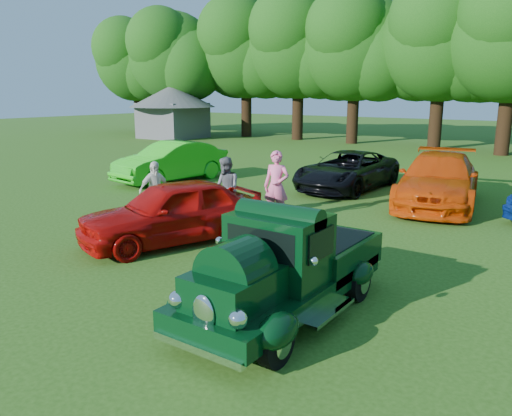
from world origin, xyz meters
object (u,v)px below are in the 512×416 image
Objects in this scene: back_car_black at (347,171)px; gazebo at (173,106)px; red_convertible at (173,211)px; spectator_grey at (226,189)px; hero_pickup at (286,270)px; back_car_lime at (171,162)px; spectator_white at (155,190)px; back_car_orange at (438,180)px; spectator_pink at (276,186)px.

back_car_black is 0.76× the size of gazebo.
red_convertible is 2.36m from spectator_grey.
hero_pickup is 12.49m from back_car_lime.
hero_pickup is 6.81m from spectator_white.
spectator_white is at bearing -42.50° from back_car_lime.
back_car_orange is 0.85× the size of gazebo.
back_car_lime is 0.86× the size of back_car_orange.
back_car_lime is at bearing -157.24° from back_car_black.
back_car_orange is 2.86× the size of spectator_pink.
gazebo is at bearing 141.80° from back_car_orange.
back_car_lime is 6.74m from back_car_black.
spectator_pink is at bearing 61.63° from spectator_grey.
spectator_white is at bearing 153.24° from hero_pickup.
hero_pickup is 2.22× the size of spectator_pink.
back_car_black is 2.56× the size of spectator_pink.
spectator_pink is at bearing -84.06° from back_car_black.
gazebo is at bearing 141.32° from back_car_lime.
red_convertible is at bearing -51.82° from spectator_grey.
hero_pickup is at bearing -2.12° from red_convertible.
hero_pickup reaches higher than back_car_lime.
back_car_black is at bearing 113.36° from spectator_grey.
hero_pickup is at bearing -30.19° from back_car_lime.
spectator_white is (-2.83, -1.71, -0.16)m from spectator_pink.
gazebo reaches higher than spectator_grey.
red_convertible is 8.43m from back_car_orange.
back_car_black is 22.68m from gazebo.
back_car_lime is at bearing 155.58° from red_convertible.
gazebo is (-19.07, 19.58, 1.67)m from red_convertible.
back_car_orange reaches higher than back_car_lime.
spectator_pink is 0.30× the size of gazebo.
gazebo is at bearing 126.15° from spectator_pink.
spectator_white is at bearing -117.47° from spectator_grey.
spectator_grey is 25.54m from gazebo.
back_car_lime is at bearing 179.16° from back_car_orange.
red_convertible is at bearing -45.76° from gazebo.
back_car_black is 5.97m from spectator_grey.
hero_pickup reaches higher than spectator_white.
back_car_orange is at bearing -11.00° from back_car_black.
back_car_orange is 5.38m from spectator_pink.
spectator_white is (-1.96, 1.32, 0.06)m from red_convertible.
hero_pickup is 10.64m from back_car_black.
spectator_pink reaches higher than back_car_black.
back_car_black is at bearing -5.62° from spectator_white.
back_car_black is (-3.62, 10.00, -0.04)m from hero_pickup.
back_car_lime is 2.93× the size of spectator_white.
spectator_grey is at bearing 118.02° from red_convertible.
back_car_black is (0.50, 8.25, -0.06)m from red_convertible.
back_car_orange is at bearing 91.49° from hero_pickup.
spectator_grey is 1.95m from spectator_white.
hero_pickup is at bearing -68.23° from back_car_black.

